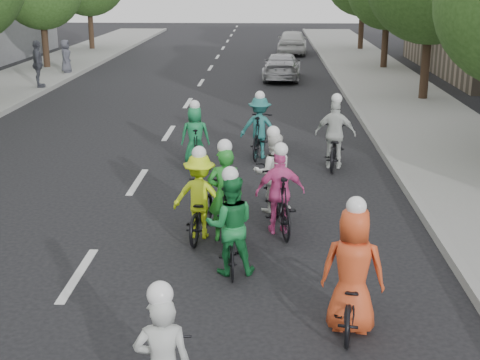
# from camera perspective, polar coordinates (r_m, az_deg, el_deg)

# --- Properties ---
(ground) EXTENTS (120.00, 120.00, 0.00)m
(ground) POSITION_cam_1_polar(r_m,az_deg,el_deg) (10.97, -13.65, -7.88)
(ground) COLOR black
(ground) RESTS_ON ground
(sidewalk_right) EXTENTS (4.00, 80.00, 0.15)m
(sidewalk_right) POSITION_cam_1_polar(r_m,az_deg,el_deg) (20.67, 16.45, 3.85)
(sidewalk_right) COLOR gray
(sidewalk_right) RESTS_ON ground
(curb_right) EXTENTS (0.18, 80.00, 0.18)m
(curb_right) POSITION_cam_1_polar(r_m,az_deg,el_deg) (20.28, 11.09, 4.03)
(curb_right) COLOR #999993
(curb_right) RESTS_ON ground
(cyclist_1) EXTENTS (0.83, 1.50, 1.75)m
(cyclist_1) POSITION_cam_1_polar(r_m,az_deg,el_deg) (10.55, -0.81, -4.48)
(cyclist_1) COLOR black
(cyclist_1) RESTS_ON ground
(cyclist_2) EXTENTS (1.06, 1.83, 1.69)m
(cyclist_2) POSITION_cam_1_polar(r_m,az_deg,el_deg) (12.03, -3.41, -2.01)
(cyclist_2) COLOR black
(cyclist_2) RESTS_ON ground
(cyclist_3) EXTENTS (0.96, 1.93, 1.71)m
(cyclist_3) POSITION_cam_1_polar(r_m,az_deg,el_deg) (12.23, 3.43, -1.55)
(cyclist_3) COLOR black
(cyclist_3) RESTS_ON ground
(cyclist_4) EXTENTS (0.92, 1.75, 1.87)m
(cyclist_4) POSITION_cam_1_polar(r_m,az_deg,el_deg) (9.03, 9.51, -8.65)
(cyclist_4) COLOR black
(cyclist_4) RESTS_ON ground
(cyclist_5) EXTENTS (0.64, 1.80, 1.86)m
(cyclist_5) POSITION_cam_1_polar(r_m,az_deg,el_deg) (11.86, -1.26, -2.10)
(cyclist_5) COLOR black
(cyclist_5) RESTS_ON ground
(cyclist_6) EXTENTS (0.85, 1.70, 1.75)m
(cyclist_6) POSITION_cam_1_polar(r_m,az_deg,el_deg) (13.35, 2.80, -0.05)
(cyclist_6) COLOR black
(cyclist_6) RESTS_ON ground
(cyclist_7) EXTENTS (1.11, 1.93, 1.75)m
(cyclist_7) POSITION_cam_1_polar(r_m,az_deg,el_deg) (17.34, 1.68, 4.16)
(cyclist_7) COLOR black
(cyclist_7) RESTS_ON ground
(cyclist_8) EXTENTS (1.05, 1.95, 1.85)m
(cyclist_8) POSITION_cam_1_polar(r_m,az_deg,el_deg) (16.58, 8.09, 3.23)
(cyclist_8) COLOR black
(cyclist_8) RESTS_ON ground
(cyclist_9) EXTENTS (0.77, 1.59, 1.63)m
(cyclist_9) POSITION_cam_1_polar(r_m,az_deg,el_deg) (16.76, -3.81, 3.40)
(cyclist_9) COLOR black
(cyclist_9) RESTS_ON ground
(follow_car_lead) EXTENTS (1.89, 4.18, 1.19)m
(follow_car_lead) POSITION_cam_1_polar(r_m,az_deg,el_deg) (30.95, 3.59, 9.65)
(follow_car_lead) COLOR #B5B6BB
(follow_car_lead) RESTS_ON ground
(follow_car_trail) EXTENTS (1.97, 4.42, 1.48)m
(follow_car_trail) POSITION_cam_1_polar(r_m,az_deg,el_deg) (41.54, 4.49, 11.69)
(follow_car_trail) COLOR white
(follow_car_trail) RESTS_ON ground
(spectator_1) EXTENTS (0.80, 1.21, 1.91)m
(spectator_1) POSITION_cam_1_polar(r_m,az_deg,el_deg) (28.87, -16.86, 9.46)
(spectator_1) COLOR #4B4D58
(spectator_1) RESTS_ON sidewalk_left
(spectator_2) EXTENTS (0.51, 0.77, 1.54)m
(spectator_2) POSITION_cam_1_polar(r_m,az_deg,el_deg) (33.12, -14.65, 10.19)
(spectator_2) COLOR #4B4C57
(spectator_2) RESTS_ON sidewalk_left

